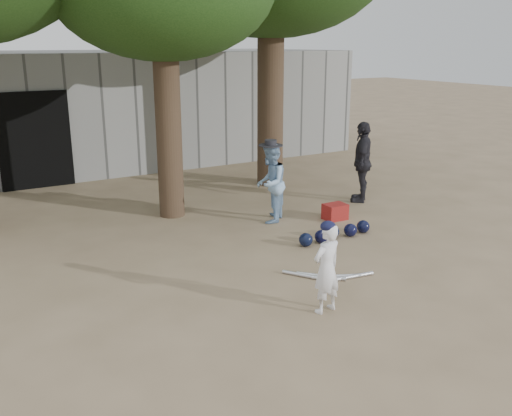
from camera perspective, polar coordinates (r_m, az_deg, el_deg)
ground at (r=7.48m, az=-0.04°, el=-9.54°), size 70.00×70.00×0.00m
boy_player at (r=7.11m, az=7.06°, el=-6.02°), size 0.46×0.34×1.15m
spectator_blue at (r=10.55m, az=1.45°, el=2.49°), size 0.90×0.90×1.48m
spectator_dark at (r=12.12m, az=10.59°, el=4.55°), size 0.99×0.99×1.69m
red_bag at (r=10.93m, az=7.91°, el=-0.37°), size 0.42×0.33×0.30m
back_building at (r=16.57m, az=-18.86°, el=9.38°), size 16.00×5.24×3.00m
helmet_row at (r=9.85m, az=7.92°, el=-2.47°), size 1.51×0.33×0.23m
bat_pile at (r=8.29m, az=7.27°, el=-6.79°), size 1.12×0.75×0.06m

